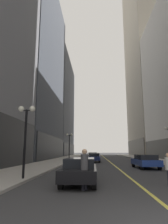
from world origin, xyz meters
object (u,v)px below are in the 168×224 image
(car_black, at_px, (80,170))
(street_lamp_left_near, at_px, (26,125))
(pedestrian_with_orange_bag, at_px, (85,166))
(car_navy, at_px, (95,157))
(car_silver, at_px, (93,155))
(car_blue, at_px, (145,161))
(street_lamp_left_far, at_px, (69,141))

(car_black, bearing_deg, street_lamp_left_near, 169.28)
(car_black, height_order, pedestrian_with_orange_bag, pedestrian_with_orange_bag)
(car_navy, height_order, pedestrian_with_orange_bag, pedestrian_with_orange_bag)
(car_navy, xyz_separation_m, car_silver, (-0.38, 10.07, 0.00))
(car_blue, bearing_deg, car_black, -122.12)
(street_lamp_left_near, bearing_deg, car_silver, 82.64)
(car_blue, relative_size, car_silver, 1.08)
(car_silver, bearing_deg, street_lamp_left_far, -114.42)
(street_lamp_left_far, bearing_deg, pedestrian_with_orange_bag, -80.86)
(car_blue, relative_size, street_lamp_left_near, 1.06)
(pedestrian_with_orange_bag, relative_size, street_lamp_left_far, 0.41)
(car_blue, xyz_separation_m, pedestrian_with_orange_bag, (-5.39, -10.93, 0.34))
(pedestrian_with_orange_bag, relative_size, street_lamp_left_near, 0.41)
(car_black, height_order, car_silver, same)
(car_blue, height_order, street_lamp_left_far, street_lamp_left_far)
(car_blue, height_order, car_navy, same)
(car_black, height_order, street_lamp_left_far, street_lamp_left_far)
(car_black, bearing_deg, car_silver, 89.31)
(car_silver, bearing_deg, pedestrian_with_orange_bag, -90.01)
(car_black, relative_size, pedestrian_with_orange_bag, 2.60)
(car_blue, relative_size, pedestrian_with_orange_bag, 2.59)
(street_lamp_left_far, bearing_deg, car_navy, -25.31)
(pedestrian_with_orange_bag, distance_m, street_lamp_left_near, 4.93)
(pedestrian_with_orange_bag, distance_m, street_lamp_left_far, 23.31)
(pedestrian_with_orange_bag, bearing_deg, car_navy, 88.93)
(car_silver, bearing_deg, car_black, -90.69)
(car_navy, bearing_deg, car_silver, 92.18)
(car_blue, relative_size, street_lamp_left_far, 1.06)
(pedestrian_with_orange_bag, xyz_separation_m, street_lamp_left_near, (-3.69, 2.43, 2.20))
(car_black, relative_size, car_navy, 1.09)
(street_lamp_left_near, bearing_deg, car_black, -10.72)
(car_silver, distance_m, street_lamp_left_near, 28.97)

